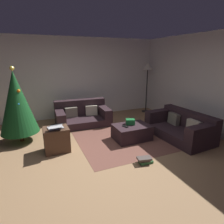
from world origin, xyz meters
The scene contains 14 objects.
ground_plane centered at (0.00, 0.00, 0.00)m, with size 6.40×6.40×0.00m, color #93704C.
rear_partition centered at (0.00, 3.14, 1.30)m, with size 6.40×0.12×2.60m, color silver.
corner_partition centered at (3.14, 0.00, 1.30)m, with size 0.12×6.40×2.60m, color silver.
couch_left centered at (0.19, 2.26, 0.26)m, with size 1.61×1.05×0.70m.
couch_right centered at (2.24, 0.25, 0.26)m, with size 1.01×1.69×0.65m.
ottoman centered at (1.02, 0.63, 0.18)m, with size 0.87×0.63×0.36m, color #2D1E23.
gift_box centered at (1.02, 0.71, 0.43)m, with size 0.22×0.17×0.13m, color #19662D.
tv_remote centered at (0.82, 0.59, 0.37)m, with size 0.05×0.16×0.02m, color black.
christmas_tree centered at (-1.50, 1.59, 0.97)m, with size 0.87×0.87×1.79m.
side_table centered at (-0.77, 0.73, 0.26)m, with size 0.52×0.44×0.53m, color #4C3323.
laptop centered at (-0.76, 0.67, 0.58)m, with size 0.35×0.42×0.18m.
book_stack centered at (0.71, -0.47, 0.06)m, with size 0.32×0.22×0.13m.
corner_lamp centered at (2.72, 2.62, 1.52)m, with size 0.36×0.36×1.78m.
area_rug centered at (1.02, 0.63, 0.00)m, with size 2.60×2.00×0.01m, color brown.
Camera 1 is at (-1.16, -3.22, 1.98)m, focal length 30.53 mm.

